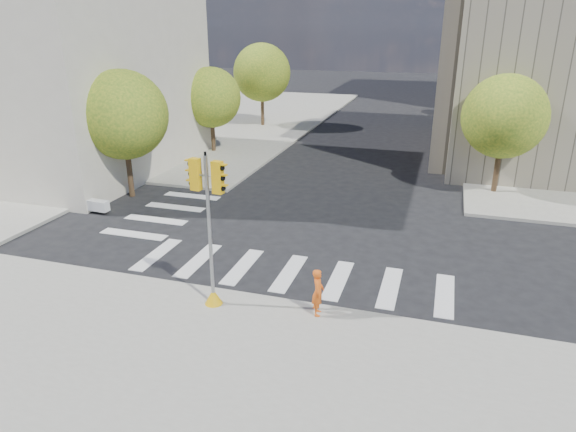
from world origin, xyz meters
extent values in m
plane|color=black|center=(0.00, 0.00, 0.00)|extent=(160.00, 160.00, 0.00)
cube|color=gray|center=(-20.00, 26.00, 0.07)|extent=(28.00, 40.00, 0.15)
cube|color=gray|center=(9.00, 15.00, 7.00)|extent=(8.00, 8.00, 14.00)
cube|color=beige|center=(-20.00, 8.00, 6.00)|extent=(18.00, 14.00, 12.00)
cylinder|color=#382616|center=(-10.50, 4.00, 1.22)|extent=(0.28, 0.28, 2.45)
sphere|color=#35641C|center=(-10.50, 4.00, 4.21)|extent=(4.40, 4.40, 4.40)
cylinder|color=#382616|center=(-10.50, 14.00, 1.08)|extent=(0.28, 0.28, 2.17)
sphere|color=#35641C|center=(-10.50, 14.00, 3.77)|extent=(4.00, 4.00, 4.00)
cylinder|color=#382616|center=(-10.50, 24.00, 1.31)|extent=(0.28, 0.28, 2.62)
sphere|color=#35641C|center=(-10.50, 24.00, 4.54)|extent=(4.80, 4.80, 4.80)
cylinder|color=#382616|center=(7.50, 10.00, 1.19)|extent=(0.28, 0.28, 2.38)
sphere|color=#35641C|center=(7.50, 10.00, 4.06)|extent=(4.20, 4.20, 4.20)
cylinder|color=#382616|center=(7.50, 22.00, 1.26)|extent=(0.28, 0.28, 2.52)
sphere|color=#35641C|center=(7.50, 22.00, 4.36)|extent=(4.60, 4.60, 4.60)
cylinder|color=#382616|center=(7.50, 34.00, 1.14)|extent=(0.28, 0.28, 2.27)
sphere|color=#35641C|center=(7.50, 34.00, 3.88)|extent=(4.00, 4.00, 4.00)
cylinder|color=black|center=(8.00, 14.00, 4.15)|extent=(0.12, 0.12, 8.00)
cube|color=black|center=(8.00, 14.00, 8.15)|extent=(0.35, 0.18, 0.22)
cylinder|color=black|center=(8.00, 28.00, 4.15)|extent=(0.12, 0.12, 8.00)
cube|color=black|center=(8.00, 28.00, 8.15)|extent=(0.35, 0.18, 0.22)
cone|color=#DCA20B|center=(-1.67, -4.97, 0.40)|extent=(0.56, 0.56, 0.50)
cylinder|color=gray|center=(-1.67, -4.97, 2.54)|extent=(0.11, 0.11, 4.79)
cylinder|color=black|center=(-1.67, -4.97, 4.99)|extent=(0.07, 0.07, 0.12)
cylinder|color=gray|center=(-1.67, -4.97, 4.34)|extent=(0.90, 0.19, 0.06)
cube|color=#DCA20B|center=(-2.05, -4.92, 4.34)|extent=(0.33, 0.26, 0.95)
cube|color=#DCA20B|center=(-1.30, -5.02, 4.34)|extent=(0.33, 0.26, 0.95)
imported|color=#E25915|center=(1.61, -4.60, 0.90)|extent=(0.45, 0.60, 1.49)
cube|color=silver|center=(-13.00, 1.37, 0.40)|extent=(6.01, 0.68, 0.50)
camera|label=1|loc=(4.77, -17.82, 8.46)|focal=32.00mm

